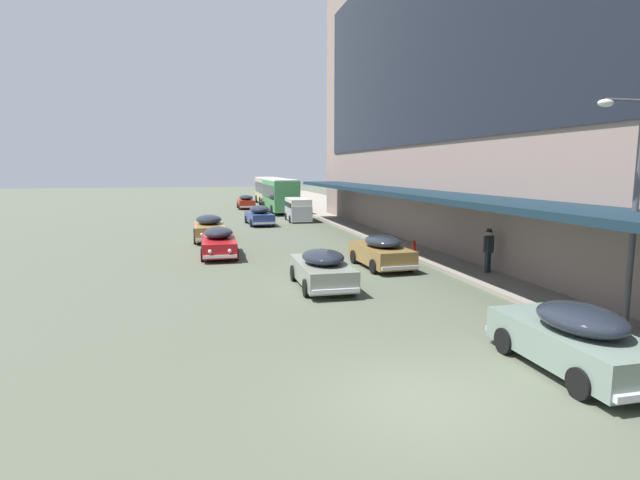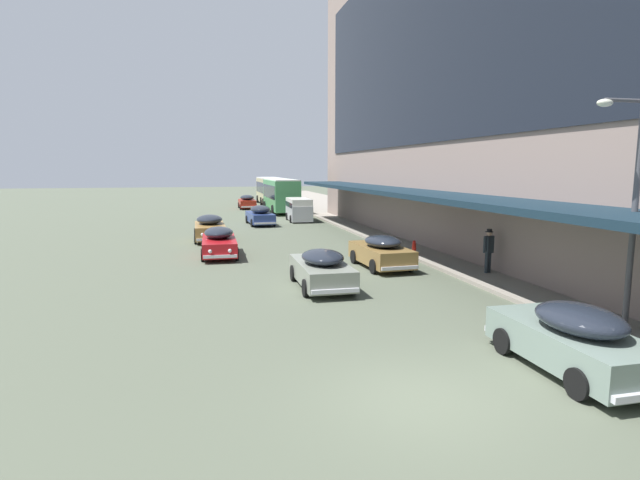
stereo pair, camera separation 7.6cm
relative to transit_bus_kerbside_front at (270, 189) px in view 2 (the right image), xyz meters
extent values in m
plane|color=#545B49|center=(-4.14, -54.56, -1.95)|extent=(240.00, 240.00, 0.00)
cube|color=tan|center=(0.00, 0.00, -0.12)|extent=(2.57, 11.15, 2.95)
cube|color=black|center=(0.00, 0.00, 0.23)|extent=(2.60, 10.26, 1.30)
cube|color=silver|center=(0.00, 0.00, 1.40)|extent=(2.47, 11.14, 0.12)
cube|color=black|center=(0.05, 5.60, 1.10)|extent=(1.23, 0.07, 0.36)
cylinder|color=black|center=(-1.20, 3.79, -1.45)|extent=(0.26, 1.00, 1.00)
cylinder|color=black|center=(1.27, 3.77, -1.45)|extent=(0.26, 1.00, 1.00)
cylinder|color=black|center=(-1.27, -3.44, -1.45)|extent=(0.26, 1.00, 1.00)
cylinder|color=black|center=(1.20, -3.46, -1.45)|extent=(0.26, 1.00, 1.00)
cylinder|color=black|center=(-1.24, -0.82, -1.45)|extent=(0.26, 1.00, 1.00)
cylinder|color=black|center=(1.23, -0.84, -1.45)|extent=(0.26, 1.00, 1.00)
cube|color=#459255|center=(-0.46, -11.91, -0.11)|extent=(2.54, 9.21, 2.98)
cube|color=black|center=(-0.46, -11.91, 0.25)|extent=(2.58, 8.47, 1.31)
cube|color=silver|center=(-0.46, -11.91, 1.43)|extent=(2.45, 9.21, 0.12)
cube|color=black|center=(-0.49, -7.27, 1.13)|extent=(1.25, 0.07, 0.36)
cylinder|color=black|center=(-1.72, -8.79, -1.45)|extent=(0.26, 1.00, 1.00)
cylinder|color=black|center=(0.77, -8.78, -1.45)|extent=(0.26, 1.00, 1.00)
cylinder|color=black|center=(-1.69, -14.77, -1.45)|extent=(0.26, 1.00, 1.00)
cylinder|color=black|center=(0.80, -14.75, -1.45)|extent=(0.26, 1.00, 1.00)
cube|color=gray|center=(-3.96, -44.93, -1.35)|extent=(1.79, 4.24, 0.75)
ellipsoid|color=#1E232D|center=(-3.96, -45.14, -0.73)|extent=(1.57, 2.34, 0.53)
cube|color=silver|center=(-3.94, -42.77, -1.58)|extent=(1.67, 0.13, 0.14)
cube|color=silver|center=(-3.97, -47.09, -1.58)|extent=(1.67, 0.13, 0.14)
sphere|color=silver|center=(-4.42, -42.79, -1.30)|extent=(0.18, 0.18, 0.18)
sphere|color=silver|center=(-3.45, -42.80, -1.30)|extent=(0.18, 0.18, 0.18)
cylinder|color=black|center=(-4.83, -43.61, -1.63)|extent=(0.14, 0.64, 0.64)
cylinder|color=black|center=(-3.06, -43.63, -1.63)|extent=(0.14, 0.64, 0.64)
cylinder|color=black|center=(-4.85, -46.23, -1.63)|extent=(0.14, 0.64, 0.64)
cylinder|color=black|center=(-3.08, -46.25, -1.63)|extent=(0.14, 0.64, 0.64)
cube|color=gray|center=(-0.36, -53.94, -1.34)|extent=(1.77, 4.06, 0.77)
ellipsoid|color=#1E232D|center=(-0.36, -54.15, -0.69)|extent=(1.56, 2.23, 0.60)
cube|color=silver|center=(-0.36, -51.87, -1.58)|extent=(1.67, 0.12, 0.14)
sphere|color=silver|center=(-0.85, -51.90, -1.29)|extent=(0.18, 0.18, 0.18)
sphere|color=silver|center=(0.12, -51.90, -1.29)|extent=(0.18, 0.18, 0.18)
cylinder|color=black|center=(-1.24, -52.69, -1.63)|extent=(0.14, 0.64, 0.64)
cylinder|color=black|center=(0.52, -52.69, -1.63)|extent=(0.14, 0.64, 0.64)
cylinder|color=black|center=(-1.23, -55.20, -1.63)|extent=(0.14, 0.64, 0.64)
cube|color=#B3151A|center=(-7.53, -37.05, -1.37)|extent=(1.73, 4.48, 0.72)
ellipsoid|color=#1E232D|center=(-7.53, -36.82, -0.74)|extent=(1.50, 2.47, 0.59)
cube|color=silver|center=(-7.56, -39.33, -1.58)|extent=(1.59, 0.14, 0.14)
cube|color=silver|center=(-7.50, -34.77, -1.58)|extent=(1.59, 0.14, 0.14)
sphere|color=silver|center=(-7.10, -39.30, -1.32)|extent=(0.18, 0.18, 0.18)
sphere|color=silver|center=(-8.02, -39.29, -1.32)|extent=(0.18, 0.18, 0.18)
cylinder|color=black|center=(-6.71, -38.44, -1.63)|extent=(0.15, 0.64, 0.64)
cylinder|color=black|center=(-8.38, -38.42, -1.63)|extent=(0.15, 0.64, 0.64)
cylinder|color=black|center=(-6.68, -35.67, -1.63)|extent=(0.15, 0.64, 0.64)
cylinder|color=black|center=(-8.35, -35.65, -1.63)|extent=(0.15, 0.64, 0.64)
cube|color=navy|center=(-3.85, -22.84, -1.35)|extent=(1.99, 4.74, 0.75)
ellipsoid|color=#1E232D|center=(-3.83, -23.08, -0.68)|extent=(1.67, 2.63, 0.64)
cube|color=silver|center=(-3.97, -20.47, -1.58)|extent=(1.66, 0.21, 0.14)
cube|color=silver|center=(-3.72, -25.22, -1.58)|extent=(1.66, 0.21, 0.14)
sphere|color=silver|center=(-4.45, -20.53, -1.30)|extent=(0.18, 0.18, 0.18)
sphere|color=silver|center=(-3.49, -20.48, -1.30)|extent=(0.18, 0.18, 0.18)
cylinder|color=black|center=(-4.79, -21.45, -1.63)|extent=(0.17, 0.65, 0.64)
cylinder|color=black|center=(-3.05, -21.36, -1.63)|extent=(0.17, 0.65, 0.64)
cylinder|color=black|center=(-4.64, -24.33, -1.63)|extent=(0.17, 0.65, 0.64)
cylinder|color=black|center=(-2.90, -24.24, -1.63)|extent=(0.17, 0.65, 0.64)
cube|color=#A42316|center=(-3.45, -6.05, -1.33)|extent=(1.75, 4.30, 0.79)
ellipsoid|color=#1E232D|center=(-3.45, -6.26, -0.67)|extent=(1.53, 2.37, 0.60)
cube|color=silver|center=(-3.44, -3.85, -1.58)|extent=(1.65, 0.13, 0.14)
cube|color=silver|center=(-3.46, -8.24, -1.58)|extent=(1.65, 0.13, 0.14)
sphere|color=silver|center=(-3.92, -3.88, -1.28)|extent=(0.18, 0.18, 0.18)
sphere|color=silver|center=(-2.97, -3.88, -1.28)|extent=(0.18, 0.18, 0.18)
cylinder|color=black|center=(-4.31, -4.71, -1.63)|extent=(0.14, 0.64, 0.64)
cylinder|color=black|center=(-2.58, -4.72, -1.63)|extent=(0.14, 0.64, 0.64)
cylinder|color=black|center=(-4.32, -7.37, -1.63)|extent=(0.14, 0.64, 0.64)
cylinder|color=black|center=(-2.59, -7.38, -1.63)|extent=(0.14, 0.64, 0.64)
cube|color=olive|center=(-0.41, -41.78, -1.34)|extent=(1.93, 4.12, 0.77)
ellipsoid|color=#1E232D|center=(-0.40, -41.98, -0.71)|extent=(1.64, 2.29, 0.53)
cube|color=silver|center=(-0.50, -39.71, -1.58)|extent=(1.66, 0.20, 0.14)
cube|color=silver|center=(-0.31, -43.85, -1.58)|extent=(1.66, 0.20, 0.14)
sphere|color=silver|center=(-0.98, -39.76, -1.29)|extent=(0.18, 0.18, 0.18)
sphere|color=silver|center=(-0.02, -39.71, -1.29)|extent=(0.18, 0.18, 0.18)
cylinder|color=black|center=(-1.34, -40.56, -1.63)|extent=(0.17, 0.65, 0.64)
cylinder|color=black|center=(0.41, -40.48, -1.63)|extent=(0.17, 0.65, 0.64)
cylinder|color=black|center=(-1.22, -43.07, -1.63)|extent=(0.17, 0.65, 0.64)
cylinder|color=black|center=(0.52, -42.99, -1.63)|extent=(0.17, 0.65, 0.64)
cube|color=#A3783B|center=(-7.92, -31.11, -1.32)|extent=(1.88, 4.39, 0.82)
ellipsoid|color=#1E232D|center=(-7.92, -30.90, -0.63)|extent=(1.63, 2.42, 0.60)
cube|color=silver|center=(-7.88, -33.35, -1.58)|extent=(1.72, 0.15, 0.14)
cube|color=silver|center=(-7.95, -28.88, -1.58)|extent=(1.72, 0.15, 0.14)
sphere|color=silver|center=(-7.39, -33.31, -1.27)|extent=(0.18, 0.18, 0.18)
sphere|color=silver|center=(-8.38, -33.32, -1.27)|extent=(0.18, 0.18, 0.18)
cylinder|color=black|center=(-6.99, -32.45, -1.63)|extent=(0.15, 0.64, 0.64)
cylinder|color=black|center=(-8.80, -32.48, -1.63)|extent=(0.15, 0.64, 0.64)
cylinder|color=black|center=(-7.04, -29.75, -1.63)|extent=(0.15, 0.64, 0.64)
cylinder|color=black|center=(-8.84, -29.78, -1.63)|extent=(0.15, 0.64, 0.64)
cube|color=#B6B7BC|center=(-0.25, -20.77, -1.19)|extent=(1.89, 4.36, 1.29)
cube|color=white|center=(-0.25, -20.77, -0.40)|extent=(1.85, 4.27, 0.83)
cube|color=black|center=(-0.25, -20.77, -0.49)|extent=(1.92, 3.93, 0.41)
ellipsoid|color=#B6B7BC|center=(-0.18, -18.67, -1.05)|extent=(1.63, 0.65, 1.11)
cylinder|color=black|center=(-1.08, -19.49, -1.63)|extent=(0.18, 0.64, 0.64)
cylinder|color=black|center=(0.67, -19.55, -1.63)|extent=(0.18, 0.64, 0.64)
cylinder|color=black|center=(-1.16, -21.99, -1.63)|extent=(0.18, 0.64, 0.64)
cylinder|color=black|center=(0.59, -22.05, -1.63)|extent=(0.18, 0.64, 0.64)
cylinder|color=#273037|center=(3.26, -44.61, -1.37)|extent=(0.16, 0.16, 0.85)
cylinder|color=#273037|center=(3.41, -44.55, -1.37)|extent=(0.16, 0.16, 0.85)
cube|color=#273037|center=(3.33, -44.58, -0.60)|extent=(0.46, 0.37, 0.70)
cylinder|color=#273037|center=(3.09, -44.67, -0.56)|extent=(0.10, 0.10, 0.63)
cylinder|color=#273037|center=(3.58, -44.49, -0.56)|extent=(0.10, 0.10, 0.63)
sphere|color=tan|center=(3.33, -44.58, -0.14)|extent=(0.22, 0.22, 0.22)
cylinder|color=black|center=(3.33, -44.58, -0.06)|extent=(0.33, 0.33, 0.02)
cylinder|color=black|center=(3.33, -44.58, 0.00)|extent=(0.21, 0.21, 0.12)
cylinder|color=#4C4C51|center=(2.93, -52.08, 1.29)|extent=(0.16, 0.16, 6.17)
cylinder|color=#4C4C51|center=(2.33, -52.08, 4.27)|extent=(1.20, 0.10, 0.10)
ellipsoid|color=silver|center=(1.73, -52.08, 4.19)|extent=(0.44, 0.28, 0.20)
cylinder|color=red|center=(2.23, -39.50, -1.52)|extent=(0.20, 0.20, 0.55)
sphere|color=red|center=(2.23, -39.50, -1.19)|extent=(0.18, 0.18, 0.18)
cylinder|color=red|center=(2.23, -39.35, -1.49)|extent=(0.08, 0.10, 0.08)
cylinder|color=red|center=(2.23, -39.65, -1.49)|extent=(0.08, 0.10, 0.08)
camera|label=1|loc=(-8.31, -63.04, 2.54)|focal=28.00mm
camera|label=2|loc=(-8.23, -63.05, 2.54)|focal=28.00mm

